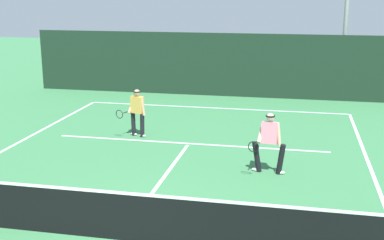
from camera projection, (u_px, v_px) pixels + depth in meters
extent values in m
plane|color=#377747|center=(118.00, 240.00, 9.92)|extent=(80.00, 80.00, 0.00)
cube|color=white|center=(215.00, 108.00, 21.04)|extent=(10.78, 0.10, 0.01)
cube|color=white|center=(189.00, 143.00, 16.15)|extent=(8.79, 0.10, 0.01)
cube|color=white|center=(161.00, 181.00, 12.95)|extent=(0.10, 6.40, 0.01)
cube|color=black|center=(117.00, 217.00, 9.80)|extent=(11.63, 0.02, 0.97)
cube|color=white|center=(116.00, 193.00, 9.67)|extent=(11.63, 0.03, 0.05)
cylinder|color=black|center=(281.00, 159.00, 13.37)|extent=(0.26, 0.18, 0.84)
cylinder|color=black|center=(257.00, 157.00, 13.59)|extent=(0.31, 0.19, 0.84)
ellipsoid|color=white|center=(280.00, 172.00, 13.46)|extent=(0.27, 0.15, 0.09)
ellipsoid|color=white|center=(256.00, 169.00, 13.68)|extent=(0.27, 0.15, 0.09)
cube|color=pink|center=(270.00, 133.00, 13.31)|extent=(0.47, 0.37, 0.61)
cylinder|color=beige|center=(279.00, 134.00, 13.23)|extent=(0.19, 0.12, 0.64)
cylinder|color=beige|center=(261.00, 133.00, 13.39)|extent=(0.18, 0.56, 0.48)
sphere|color=beige|center=(270.00, 117.00, 13.20)|extent=(0.22, 0.22, 0.22)
cylinder|color=black|center=(270.00, 116.00, 13.19)|extent=(0.27, 0.27, 0.04)
cylinder|color=black|center=(257.00, 143.00, 13.24)|extent=(0.07, 0.26, 0.03)
torus|color=black|center=(254.00, 147.00, 12.93)|extent=(0.29, 0.07, 0.29)
cylinder|color=black|center=(142.00, 125.00, 16.80)|extent=(0.20, 0.19, 0.80)
cylinder|color=black|center=(133.00, 124.00, 16.99)|extent=(0.21, 0.19, 0.80)
ellipsoid|color=white|center=(143.00, 136.00, 16.88)|extent=(0.28, 0.19, 0.09)
ellipsoid|color=white|center=(134.00, 134.00, 17.08)|extent=(0.28, 0.19, 0.09)
cube|color=#E5B24C|center=(137.00, 105.00, 16.73)|extent=(0.47, 0.37, 0.57)
cylinder|color=tan|center=(143.00, 106.00, 16.61)|extent=(0.21, 0.15, 0.62)
cylinder|color=tan|center=(132.00, 105.00, 16.85)|extent=(0.24, 0.43, 0.56)
sphere|color=tan|center=(137.00, 93.00, 16.62)|extent=(0.21, 0.21, 0.21)
cylinder|color=black|center=(137.00, 92.00, 16.62)|extent=(0.30, 0.30, 0.04)
cylinder|color=black|center=(126.00, 112.00, 16.73)|extent=(0.12, 0.25, 0.03)
torus|color=black|center=(119.00, 114.00, 16.45)|extent=(0.28, 0.13, 0.29)
sphere|color=#D1E033|center=(129.00, 203.00, 11.56)|extent=(0.07, 0.07, 0.07)
cube|color=#193021|center=(225.00, 65.00, 23.13)|extent=(18.18, 0.12, 2.89)
cylinder|color=#9EA39E|center=(345.00, 27.00, 23.19)|extent=(0.18, 0.18, 6.26)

